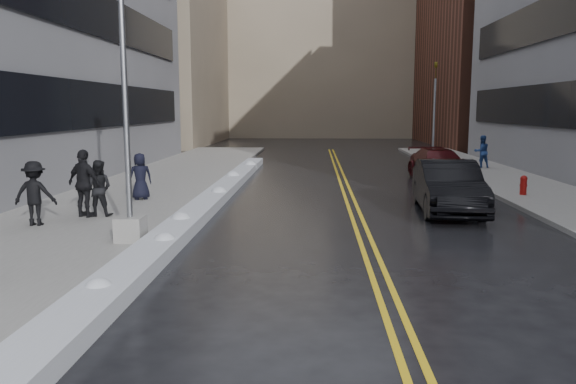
# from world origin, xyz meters

# --- Properties ---
(ground) EXTENTS (160.00, 160.00, 0.00)m
(ground) POSITION_xyz_m (0.00, 0.00, 0.00)
(ground) COLOR black
(ground) RESTS_ON ground
(sidewalk_west) EXTENTS (5.50, 50.00, 0.15)m
(sidewalk_west) POSITION_xyz_m (-5.75, 10.00, 0.07)
(sidewalk_west) COLOR gray
(sidewalk_west) RESTS_ON ground
(sidewalk_east) EXTENTS (4.00, 50.00, 0.15)m
(sidewalk_east) POSITION_xyz_m (10.00, 10.00, 0.07)
(sidewalk_east) COLOR gray
(sidewalk_east) RESTS_ON ground
(lane_line_left) EXTENTS (0.12, 50.00, 0.01)m
(lane_line_left) POSITION_xyz_m (2.35, 10.00, 0.00)
(lane_line_left) COLOR gold
(lane_line_left) RESTS_ON ground
(lane_line_right) EXTENTS (0.12, 50.00, 0.01)m
(lane_line_right) POSITION_xyz_m (2.65, 10.00, 0.00)
(lane_line_right) COLOR gold
(lane_line_right) RESTS_ON ground
(snow_ridge) EXTENTS (0.90, 30.00, 0.34)m
(snow_ridge) POSITION_xyz_m (-2.45, 8.00, 0.17)
(snow_ridge) COLOR silver
(snow_ridge) RESTS_ON ground
(building_west_far) EXTENTS (14.00, 22.00, 18.00)m
(building_west_far) POSITION_xyz_m (-15.50, 44.00, 9.00)
(building_west_far) COLOR gray
(building_west_far) RESTS_ON ground
(building_far) EXTENTS (36.00, 16.00, 22.00)m
(building_far) POSITION_xyz_m (2.00, 60.00, 11.00)
(building_far) COLOR gray
(building_far) RESTS_ON ground
(lamppost) EXTENTS (0.65, 0.65, 7.62)m
(lamppost) POSITION_xyz_m (-3.30, 2.00, 2.53)
(lamppost) COLOR gray
(lamppost) RESTS_ON sidewalk_west
(fire_hydrant) EXTENTS (0.26, 0.26, 0.73)m
(fire_hydrant) POSITION_xyz_m (9.00, 10.00, 0.55)
(fire_hydrant) COLOR maroon
(fire_hydrant) RESTS_ON sidewalk_east
(traffic_signal) EXTENTS (0.16, 0.20, 6.00)m
(traffic_signal) POSITION_xyz_m (8.50, 24.00, 3.40)
(traffic_signal) COLOR gray
(traffic_signal) RESTS_ON sidewalk_east
(pedestrian_b) EXTENTS (0.82, 0.64, 1.69)m
(pedestrian_b) POSITION_xyz_m (-5.30, 5.15, 0.99)
(pedestrian_b) COLOR black
(pedestrian_b) RESTS_ON sidewalk_west
(pedestrian_c) EXTENTS (0.96, 0.84, 1.65)m
(pedestrian_c) POSITION_xyz_m (-4.99, 8.25, 0.98)
(pedestrian_c) COLOR black
(pedestrian_c) RESTS_ON sidewalk_west
(pedestrian_d) EXTENTS (1.28, 0.91, 2.02)m
(pedestrian_d) POSITION_xyz_m (-5.64, 4.96, 1.16)
(pedestrian_d) COLOR black
(pedestrian_d) RESTS_ON sidewalk_west
(pedestrian_e) EXTENTS (1.19, 0.73, 1.78)m
(pedestrian_e) POSITION_xyz_m (-6.52, 3.72, 1.04)
(pedestrian_e) COLOR black
(pedestrian_e) RESTS_ON sidewalk_west
(pedestrian_east) EXTENTS (0.94, 0.78, 1.75)m
(pedestrian_east) POSITION_xyz_m (10.27, 19.79, 1.03)
(pedestrian_east) COLOR navy
(pedestrian_east) RESTS_ON sidewalk_east
(car_black) EXTENTS (2.12, 5.23, 1.69)m
(car_black) POSITION_xyz_m (5.50, 7.00, 0.84)
(car_black) COLOR black
(car_black) RESTS_ON ground
(car_maroon) EXTENTS (2.48, 5.25, 1.48)m
(car_maroon) POSITION_xyz_m (7.00, 15.21, 0.74)
(car_maroon) COLOR #38080B
(car_maroon) RESTS_ON ground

